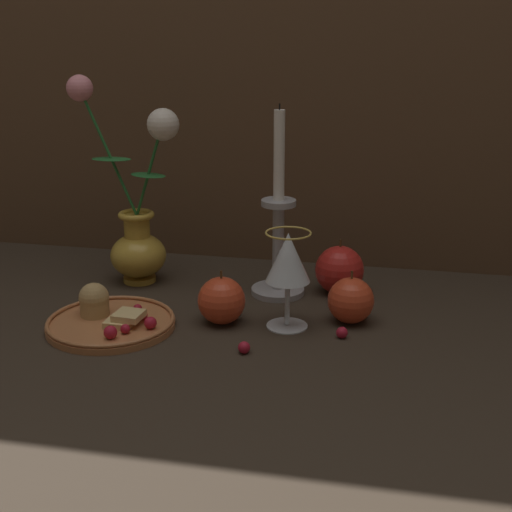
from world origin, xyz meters
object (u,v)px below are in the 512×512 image
(apple_beside_vase, at_px, (351,300))
(apple_near_glass, at_px, (339,270))
(plate_with_pastries, at_px, (109,318))
(candlestick, at_px, (278,238))
(wine_glass, at_px, (288,261))
(apple_at_table_edge, at_px, (222,301))
(vase, at_px, (137,222))

(apple_beside_vase, distance_m, apple_near_glass, 0.13)
(plate_with_pastries, bearing_deg, apple_near_glass, 33.36)
(plate_with_pastries, relative_size, candlestick, 0.61)
(apple_near_glass, bearing_deg, wine_glass, -111.73)
(wine_glass, height_order, apple_at_table_edge, wine_glass)
(apple_beside_vase, bearing_deg, wine_glass, -158.38)
(vase, distance_m, apple_near_glass, 0.36)
(plate_with_pastries, height_order, apple_near_glass, apple_near_glass)
(candlestick, distance_m, apple_at_table_edge, 0.17)
(wine_glass, relative_size, candlestick, 0.47)
(vase, bearing_deg, wine_glass, -26.25)
(vase, distance_m, apple_at_table_edge, 0.26)
(wine_glass, distance_m, apple_beside_vase, 0.12)
(wine_glass, bearing_deg, candlestick, 106.07)
(apple_near_glass, relative_size, apple_at_table_edge, 1.11)
(apple_beside_vase, bearing_deg, apple_near_glass, 103.55)
(vase, xyz_separation_m, candlestick, (0.25, -0.01, -0.01))
(plate_with_pastries, relative_size, apple_beside_vase, 2.33)
(apple_at_table_edge, bearing_deg, wine_glass, 3.90)
(plate_with_pastries, height_order, apple_at_table_edge, apple_at_table_edge)
(apple_at_table_edge, bearing_deg, vase, 141.69)
(wine_glass, bearing_deg, apple_beside_vase, 21.62)
(apple_at_table_edge, bearing_deg, apple_beside_vase, 12.69)
(wine_glass, distance_m, apple_at_table_edge, 0.12)
(plate_with_pastries, xyz_separation_m, candlestick, (0.23, 0.19, 0.09))
(plate_with_pastries, height_order, apple_beside_vase, apple_beside_vase)
(plate_with_pastries, relative_size, apple_near_glass, 2.05)
(vase, xyz_separation_m, apple_at_table_edge, (0.19, -0.15, -0.07))
(vase, bearing_deg, apple_at_table_edge, -38.31)
(plate_with_pastries, distance_m, apple_beside_vase, 0.37)
(vase, xyz_separation_m, plate_with_pastries, (0.03, -0.20, -0.10))
(vase, xyz_separation_m, wine_glass, (0.29, -0.14, -0.01))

